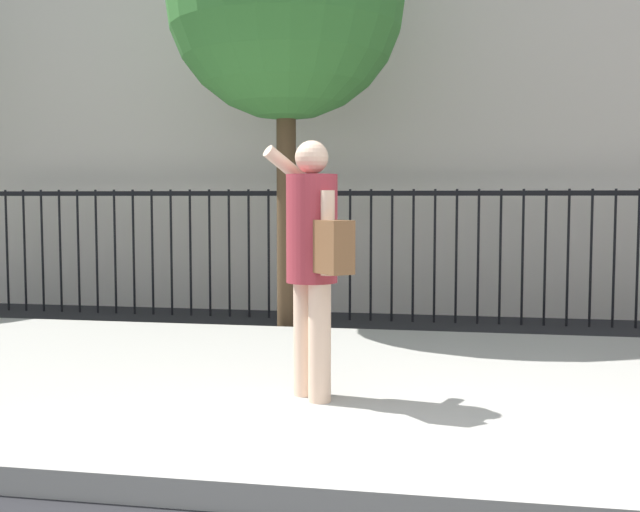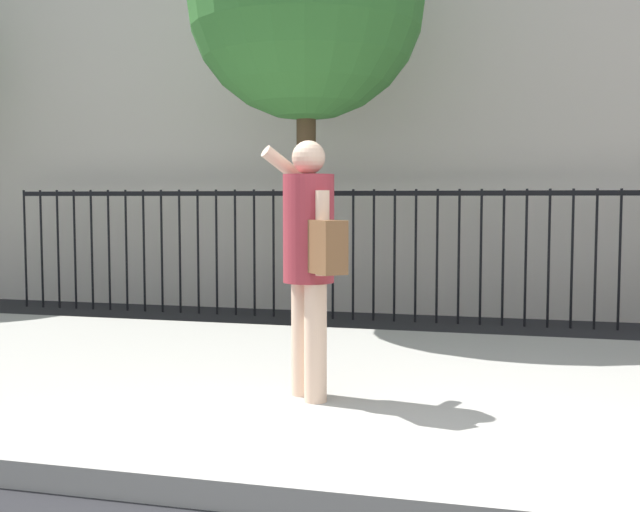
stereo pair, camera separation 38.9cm
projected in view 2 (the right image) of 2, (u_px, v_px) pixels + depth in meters
sidewalk at (435, 394)px, 5.62m from camera, size 28.00×4.40×0.15m
iron_fence at (470, 238)px, 9.12m from camera, size 12.03×0.04×1.60m
pedestrian_on_phone at (310, 250)px, 5.13m from camera, size 0.67×0.70×1.72m
street_tree_near at (306, 2)px, 8.26m from camera, size 2.54×2.54×4.86m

